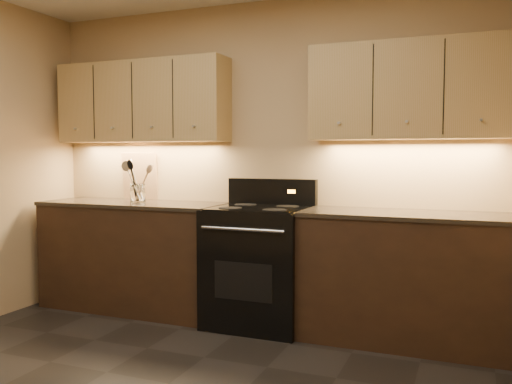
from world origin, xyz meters
TOP-DOWN VIEW (x-y plane):
  - wall_back at (0.00, 2.00)m, footprint 4.00×0.04m
  - counter_left at (-1.10, 1.70)m, footprint 1.62×0.62m
  - counter_right at (1.18, 1.70)m, footprint 1.46×0.62m
  - stove at (0.08, 1.68)m, footprint 0.76×0.68m
  - upper_cab_left at (-1.10, 1.85)m, footprint 1.60×0.30m
  - upper_cab_right at (1.18, 1.85)m, footprint 1.44×0.30m
  - outlet_plate at (-1.30, 1.99)m, footprint 0.08×0.01m
  - utensil_crock at (-1.04, 1.68)m, footprint 0.13×0.13m
  - cutting_board at (-1.21, 1.97)m, footprint 0.34×0.10m
  - wooden_spoon at (-1.06, 1.67)m, footprint 0.19×0.11m
  - black_spoon at (-1.06, 1.70)m, footprint 0.08×0.16m
  - steel_spatula at (-1.01, 1.70)m, footprint 0.23×0.11m
  - steel_skimmer at (-1.01, 1.67)m, footprint 0.22×0.12m

SIDE VIEW (x-z plane):
  - counter_left at x=-1.10m, z-range 0.00..0.93m
  - counter_right at x=1.18m, z-range 0.00..0.93m
  - stove at x=0.08m, z-range -0.09..1.05m
  - utensil_crock at x=-1.04m, z-range 0.92..1.08m
  - wooden_spoon at x=-1.06m, z-range 0.95..1.28m
  - steel_skimmer at x=-1.01m, z-range 0.94..1.29m
  - outlet_plate at x=-1.30m, z-range 1.06..1.18m
  - black_spoon at x=-1.06m, z-range 0.94..1.30m
  - steel_spatula at x=-1.01m, z-range 0.94..1.33m
  - cutting_board at x=-1.21m, z-range 0.93..1.36m
  - wall_back at x=0.00m, z-range 0.00..2.60m
  - upper_cab_left at x=-1.10m, z-range 1.45..2.15m
  - upper_cab_right at x=1.18m, z-range 1.45..2.15m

